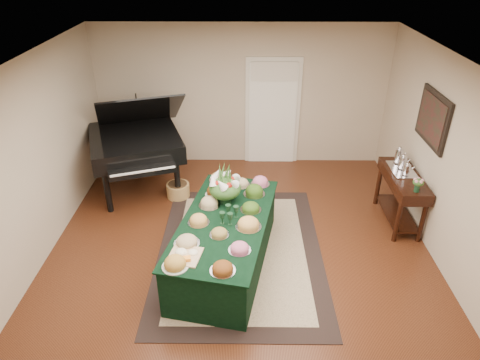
{
  "coord_description": "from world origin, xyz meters",
  "views": [
    {
      "loc": [
        0.05,
        -4.85,
        3.97
      ],
      "look_at": [
        0.0,
        0.3,
        1.05
      ],
      "focal_mm": 32.0,
      "sensor_mm": 36.0,
      "label": 1
    }
  ],
  "objects_px": {
    "floral_centerpiece": "(225,185)",
    "buffet_table": "(225,242)",
    "grand_piano": "(136,142)",
    "mahogany_sideboard": "(402,186)"
  },
  "relations": [
    {
      "from": "floral_centerpiece",
      "to": "buffet_table",
      "type": "bearing_deg",
      "value": -88.53
    },
    {
      "from": "buffet_table",
      "to": "floral_centerpiece",
      "type": "relative_size",
      "value": 5.35
    },
    {
      "from": "floral_centerpiece",
      "to": "grand_piano",
      "type": "height_order",
      "value": "grand_piano"
    },
    {
      "from": "mahogany_sideboard",
      "to": "buffet_table",
      "type": "bearing_deg",
      "value": -158.47
    },
    {
      "from": "buffet_table",
      "to": "grand_piano",
      "type": "relative_size",
      "value": 1.19
    },
    {
      "from": "mahogany_sideboard",
      "to": "floral_centerpiece",
      "type": "bearing_deg",
      "value": -167.45
    },
    {
      "from": "buffet_table",
      "to": "mahogany_sideboard",
      "type": "height_order",
      "value": "mahogany_sideboard"
    },
    {
      "from": "floral_centerpiece",
      "to": "grand_piano",
      "type": "xyz_separation_m",
      "value": [
        -1.61,
        1.61,
        -0.1
      ]
    },
    {
      "from": "floral_centerpiece",
      "to": "mahogany_sideboard",
      "type": "relative_size",
      "value": 0.38
    },
    {
      "from": "buffet_table",
      "to": "grand_piano",
      "type": "bearing_deg",
      "value": 127.95
    }
  ]
}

